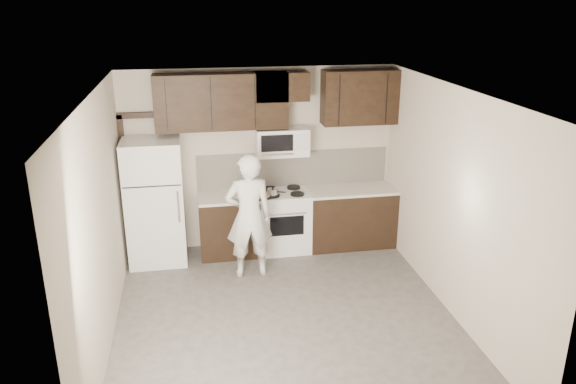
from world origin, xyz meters
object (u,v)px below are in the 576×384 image
object	(u,v)px
microwave	(282,142)
refrigerator	(155,202)
person	(249,216)
stove	(283,221)

from	to	relation	value
microwave	refrigerator	distance (m)	2.00
refrigerator	person	size ratio (longest dim) A/B	1.04
stove	microwave	xyz separation A→B (m)	(-0.00, 0.12, 1.19)
refrigerator	person	distance (m)	1.43
microwave	stove	bearing A→B (deg)	-89.90
microwave	person	xyz separation A→B (m)	(-0.59, -0.85, -0.78)
stove	microwave	size ratio (longest dim) A/B	1.24
stove	refrigerator	size ratio (longest dim) A/B	0.52
refrigerator	person	xyz separation A→B (m)	(1.26, -0.68, -0.03)
microwave	person	distance (m)	1.30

